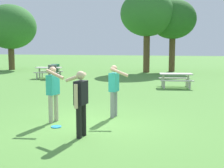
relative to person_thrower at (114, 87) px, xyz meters
The scene contains 12 objects.
ground_plane 1.43m from the person_thrower, 113.36° to the right, with size 120.00×120.00×0.00m, color #568E3D.
person_thrower is the anchor object (origin of this frame).
person_catcher 2.27m from the person_thrower, 98.31° to the right, with size 0.66×0.68×1.64m.
person_bystander 1.90m from the person_thrower, 147.18° to the right, with size 0.65×0.72×1.64m.
frisbee 2.24m from the person_thrower, 129.47° to the right, with size 0.29×0.29×0.03m, color #2D9EDB.
picnic_table_near 7.49m from the person_thrower, 76.89° to the left, with size 1.90×1.66×0.77m.
picnic_table_far 12.13m from the person_thrower, 124.87° to the left, with size 1.90×1.67×0.77m.
trash_can_beside_table 11.61m from the person_thrower, 124.13° to the left, with size 0.59×0.59×0.96m.
trash_can_further_along 12.45m from the person_thrower, 122.48° to the left, with size 0.59×0.59×0.96m.
tree_tall_left 21.16m from the person_thrower, 130.25° to the left, with size 4.76×4.76×5.97m.
tree_broad_center 16.71m from the person_thrower, 93.49° to the left, with size 4.42×4.42×6.75m.
tree_far_right 17.86m from the person_thrower, 86.52° to the left, with size 3.94×3.94×6.16m.
Camera 1 is at (2.53, -8.14, 2.25)m, focal length 48.31 mm.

